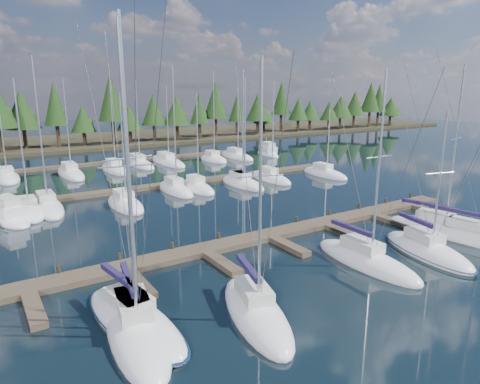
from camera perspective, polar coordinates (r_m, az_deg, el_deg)
ground at (r=45.47m, az=-5.32°, el=-1.72°), size 260.00×260.00×0.00m
far_shore at (r=101.71m, az=-21.12°, el=6.25°), size 220.00×30.00×0.60m
main_dock at (r=35.14m, az=4.23°, el=-6.08°), size 44.00×6.13×0.90m
back_docks at (r=63.05m, az=-13.52°, el=2.54°), size 50.00×21.80×0.40m
front_sailboat_0 at (r=23.39m, az=-13.69°, el=-17.10°), size 4.50×10.24×15.81m
front_sailboat_1 at (r=24.02m, az=-13.95°, el=-16.22°), size 4.32×9.82×16.22m
front_sailboat_2 at (r=24.14m, az=2.14°, el=-15.63°), size 4.97×9.04×14.37m
front_sailboat_3 at (r=31.75m, az=16.42°, el=-8.71°), size 2.78×9.18×14.03m
front_sailboat_4 at (r=35.14m, az=23.64°, el=-7.16°), size 4.78×9.18×11.37m
front_sailboat_5 at (r=39.44m, az=28.77°, el=-5.42°), size 4.15×10.54×16.42m
front_sailboat_6 at (r=40.72m, az=25.01°, el=-4.44°), size 4.89×9.40×14.70m
back_sailboat_rows at (r=58.81m, az=-12.34°, el=1.87°), size 46.16×32.51×16.08m
motor_yacht_left at (r=45.45m, az=-28.57°, el=-2.83°), size 4.61×8.20×3.88m
motor_yacht_right at (r=78.68m, az=3.74°, el=5.28°), size 4.40×8.23×3.90m
tree_line at (r=91.29m, az=-20.91°, el=10.08°), size 186.21×11.06×14.06m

